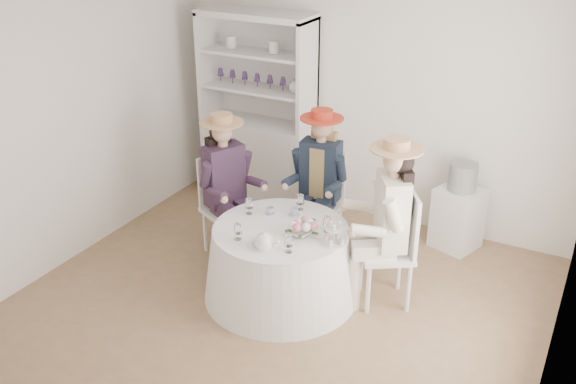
% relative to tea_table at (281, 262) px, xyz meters
% --- Properties ---
extents(ground, '(4.50, 4.50, 0.00)m').
position_rel_tea_table_xyz_m(ground, '(0.06, -0.07, -0.34)').
color(ground, brown).
rests_on(ground, ground).
extents(wall_back, '(4.50, 0.00, 4.50)m').
position_rel_tea_table_xyz_m(wall_back, '(0.06, 1.93, 1.01)').
color(wall_back, white).
rests_on(wall_back, ground).
extents(wall_front, '(4.50, 0.00, 4.50)m').
position_rel_tea_table_xyz_m(wall_front, '(0.06, -2.07, 1.01)').
color(wall_front, white).
rests_on(wall_front, ground).
extents(wall_left, '(0.00, 4.50, 4.50)m').
position_rel_tea_table_xyz_m(wall_left, '(-2.19, -0.07, 1.01)').
color(wall_left, white).
rests_on(wall_left, ground).
extents(wall_right, '(0.00, 4.50, 4.50)m').
position_rel_tea_table_xyz_m(wall_right, '(2.31, -0.07, 1.01)').
color(wall_right, white).
rests_on(wall_right, ground).
extents(tea_table, '(1.41, 1.41, 0.69)m').
position_rel_tea_table_xyz_m(tea_table, '(0.00, 0.00, 0.00)').
color(tea_table, white).
rests_on(tea_table, ground).
extents(hutch, '(1.40, 0.73, 2.22)m').
position_rel_tea_table_xyz_m(hutch, '(-1.21, 1.70, 0.44)').
color(hutch, silver).
rests_on(hutch, ground).
extents(side_table, '(0.53, 0.53, 0.65)m').
position_rel_tea_table_xyz_m(side_table, '(1.18, 1.65, -0.02)').
color(side_table, silver).
rests_on(side_table, ground).
extents(hatbox, '(0.29, 0.29, 0.29)m').
position_rel_tea_table_xyz_m(hatbox, '(1.18, 1.65, 0.45)').
color(hatbox, black).
rests_on(hatbox, side_table).
extents(guest_left, '(0.63, 0.57, 1.49)m').
position_rel_tea_table_xyz_m(guest_left, '(-0.84, 0.41, 0.50)').
color(guest_left, silver).
rests_on(guest_left, ground).
extents(guest_mid, '(0.55, 0.57, 1.50)m').
position_rel_tea_table_xyz_m(guest_mid, '(-0.07, 0.93, 0.51)').
color(guest_mid, silver).
rests_on(guest_mid, ground).
extents(guest_right, '(0.67, 0.63, 1.57)m').
position_rel_tea_table_xyz_m(guest_right, '(0.86, 0.35, 0.54)').
color(guest_right, silver).
rests_on(guest_right, ground).
extents(spare_chair, '(0.51, 0.51, 0.88)m').
position_rel_tea_table_xyz_m(spare_chair, '(-0.40, 1.29, 0.13)').
color(spare_chair, silver).
rests_on(spare_chair, ground).
extents(teacup_a, '(0.09, 0.09, 0.06)m').
position_rel_tea_table_xyz_m(teacup_a, '(-0.22, 0.19, 0.38)').
color(teacup_a, white).
rests_on(teacup_a, tea_table).
extents(teacup_b, '(0.09, 0.09, 0.07)m').
position_rel_tea_table_xyz_m(teacup_b, '(-0.01, 0.27, 0.39)').
color(teacup_b, white).
rests_on(teacup_b, tea_table).
extents(teacup_c, '(0.08, 0.08, 0.06)m').
position_rel_tea_table_xyz_m(teacup_c, '(0.23, 0.16, 0.38)').
color(teacup_c, white).
rests_on(teacup_c, tea_table).
extents(flower_bowl, '(0.24, 0.24, 0.05)m').
position_rel_tea_table_xyz_m(flower_bowl, '(0.21, -0.04, 0.38)').
color(flower_bowl, white).
rests_on(flower_bowl, tea_table).
extents(flower_arrangement, '(0.21, 0.21, 0.08)m').
position_rel_tea_table_xyz_m(flower_arrangement, '(0.23, -0.03, 0.45)').
color(flower_arrangement, '#D26985').
rests_on(flower_arrangement, tea_table).
extents(table_teapot, '(0.23, 0.16, 0.17)m').
position_rel_tea_table_xyz_m(table_teapot, '(0.05, -0.38, 0.42)').
color(table_teapot, white).
rests_on(table_teapot, tea_table).
extents(sandwich_plate, '(0.24, 0.24, 0.05)m').
position_rel_tea_table_xyz_m(sandwich_plate, '(-0.00, -0.33, 0.36)').
color(sandwich_plate, white).
rests_on(sandwich_plate, tea_table).
extents(cupcake_stand, '(0.21, 0.21, 0.20)m').
position_rel_tea_table_xyz_m(cupcake_stand, '(0.52, -0.02, 0.42)').
color(cupcake_stand, white).
rests_on(cupcake_stand, tea_table).
extents(stemware_set, '(0.86, 0.83, 0.15)m').
position_rel_tea_table_xyz_m(stemware_set, '(0.00, -0.00, 0.43)').
color(stemware_set, white).
rests_on(stemware_set, tea_table).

